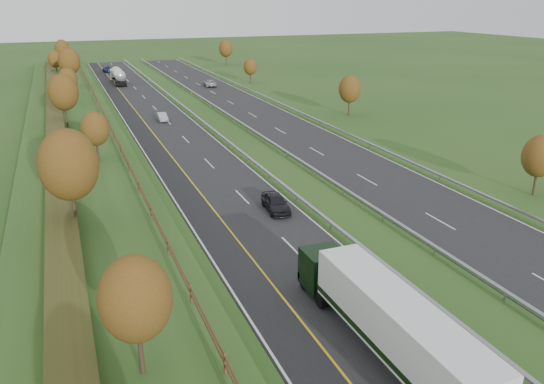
{
  "coord_description": "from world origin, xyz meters",
  "views": [
    {
      "loc": [
        -13.91,
        -10.77,
        18.14
      ],
      "look_at": [
        2.27,
        29.71,
        2.2
      ],
      "focal_mm": 35.0,
      "sensor_mm": 36.0,
      "label": 1
    }
  ],
  "objects_px": {
    "car_oncoming": "(210,83)",
    "box_lorry": "(386,320)",
    "road_tanker": "(118,75)",
    "car_small_far": "(107,69)",
    "car_dark_near": "(276,202)",
    "car_silver_mid": "(162,117)"
  },
  "relations": [
    {
      "from": "car_dark_near",
      "to": "car_oncoming",
      "type": "height_order",
      "value": "car_dark_near"
    },
    {
      "from": "road_tanker",
      "to": "car_oncoming",
      "type": "bearing_deg",
      "value": -32.61
    },
    {
      "from": "car_dark_near",
      "to": "car_oncoming",
      "type": "relative_size",
      "value": 0.9
    },
    {
      "from": "box_lorry",
      "to": "car_silver_mid",
      "type": "height_order",
      "value": "box_lorry"
    },
    {
      "from": "box_lorry",
      "to": "road_tanker",
      "type": "relative_size",
      "value": 1.45
    },
    {
      "from": "car_oncoming",
      "to": "box_lorry",
      "type": "bearing_deg",
      "value": 86.06
    },
    {
      "from": "car_silver_mid",
      "to": "car_oncoming",
      "type": "distance_m",
      "value": 35.12
    },
    {
      "from": "box_lorry",
      "to": "car_oncoming",
      "type": "bearing_deg",
      "value": 80.09
    },
    {
      "from": "car_small_far",
      "to": "car_oncoming",
      "type": "height_order",
      "value": "car_small_far"
    },
    {
      "from": "box_lorry",
      "to": "car_dark_near",
      "type": "relative_size",
      "value": 3.55
    },
    {
      "from": "box_lorry",
      "to": "road_tanker",
      "type": "distance_m",
      "value": 105.65
    },
    {
      "from": "road_tanker",
      "to": "car_small_far",
      "type": "xyz_separation_m",
      "value": [
        -0.36,
        21.49,
        -1.09
      ]
    },
    {
      "from": "car_dark_near",
      "to": "car_silver_mid",
      "type": "relative_size",
      "value": 1.18
    },
    {
      "from": "car_small_far",
      "to": "car_oncoming",
      "type": "relative_size",
      "value": 0.99
    },
    {
      "from": "car_dark_near",
      "to": "box_lorry",
      "type": "bearing_deg",
      "value": -91.29
    },
    {
      "from": "box_lorry",
      "to": "car_dark_near",
      "type": "xyz_separation_m",
      "value": [
        2.51,
        21.48,
        -1.51
      ]
    },
    {
      "from": "car_small_far",
      "to": "car_oncoming",
      "type": "bearing_deg",
      "value": -63.38
    },
    {
      "from": "box_lorry",
      "to": "road_tanker",
      "type": "height_order",
      "value": "box_lorry"
    },
    {
      "from": "box_lorry",
      "to": "car_silver_mid",
      "type": "bearing_deg",
      "value": 89.92
    },
    {
      "from": "road_tanker",
      "to": "box_lorry",
      "type": "bearing_deg",
      "value": -89.08
    },
    {
      "from": "car_dark_near",
      "to": "car_small_far",
      "type": "xyz_separation_m",
      "value": [
        -4.57,
        105.64,
        -0.05
      ]
    },
    {
      "from": "car_small_far",
      "to": "car_silver_mid",
      "type": "bearing_deg",
      "value": -90.65
    }
  ]
}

